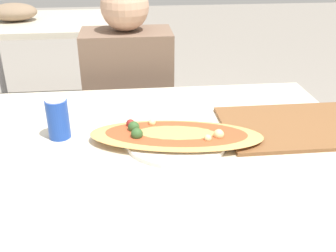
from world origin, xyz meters
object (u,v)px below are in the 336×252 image
Objects in this scene: chair_far_seated at (130,116)px; pizza_main at (175,136)px; person_seated at (129,90)px; soda_can at (58,119)px; dining_table at (160,166)px.

chair_far_seated reaches higher than pizza_main.
person_seated is 0.70m from pizza_main.
soda_can is at bearing 73.28° from chair_far_seated.
dining_table is at bearing -165.93° from pizza_main.
person_seated is at bearing 70.38° from soda_can.
soda_can reaches higher than chair_far_seated.
chair_far_seated is (-0.08, 0.80, -0.20)m from dining_table.
pizza_main is at bearing 14.07° from dining_table.
soda_can is (-0.22, -0.72, 0.33)m from chair_far_seated.
soda_can is (-0.22, -0.60, 0.15)m from person_seated.
soda_can is at bearing 168.41° from pizza_main.
chair_far_seated is 0.76× the size of person_seated.
pizza_main is (0.13, -0.79, 0.29)m from chair_far_seated.
pizza_main is 0.36m from soda_can.
dining_table is 0.69m from person_seated.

